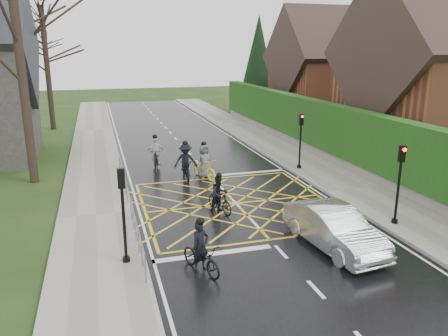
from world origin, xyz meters
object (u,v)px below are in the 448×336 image
cyclist_back (219,197)px  cyclist_lead (204,166)px  car (334,228)px  cyclist_front (156,156)px  cyclist_rear (201,254)px  cyclist_mid (186,165)px

cyclist_back → cyclist_lead: cyclist_lead is taller
cyclist_lead → car: size_ratio=0.49×
cyclist_lead → car: bearing=-94.7°
cyclist_front → cyclist_back: bearing=-65.6°
cyclist_rear → cyclist_back: 5.10m
cyclist_back → cyclist_front: size_ratio=0.86×
cyclist_mid → cyclist_front: bearing=120.1°
cyclist_front → car: bearing=-57.1°
cyclist_mid → car: cyclist_mid is taller
cyclist_rear → car: cyclist_rear is taller
cyclist_mid → cyclist_lead: cyclist_mid is taller
cyclist_mid → car: (3.24, -9.54, -0.03)m
cyclist_rear → cyclist_front: bearing=65.4°
cyclist_front → car: cyclist_front is taller
cyclist_back → car: bearing=-74.4°
cyclist_back → cyclist_lead: 5.07m
cyclist_rear → car: bearing=-19.1°
cyclist_mid → cyclist_front: cyclist_mid is taller
cyclist_mid → cyclist_rear: bearing=-95.5°
cyclist_rear → car: 4.79m
cyclist_rear → car: size_ratio=0.44×
cyclist_back → cyclist_mid: size_ratio=0.83×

